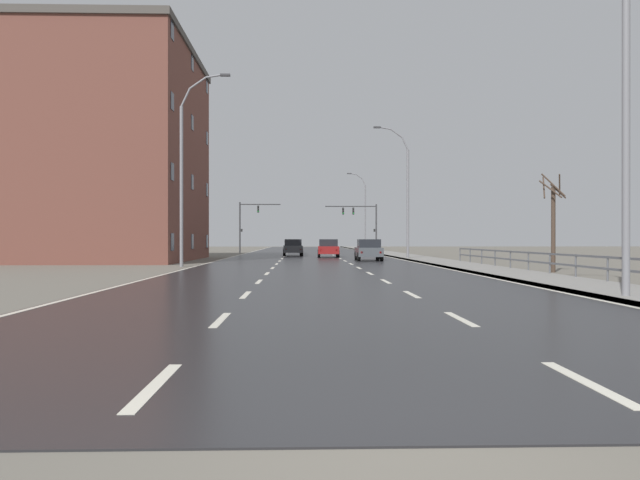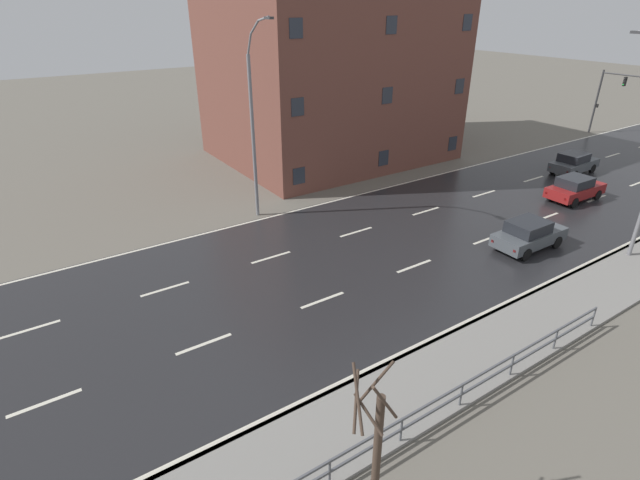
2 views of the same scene
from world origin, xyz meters
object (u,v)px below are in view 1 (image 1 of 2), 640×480
street_lamp_left_bank (185,173)px  car_distant (293,247)px  street_lamp_distant (364,213)px  brick_building (97,154)px  traffic_signal_right (363,219)px  car_mid_centre (369,250)px  street_lamp_foreground (620,101)px  car_near_left (328,248)px  traffic_signal_left (247,220)px  street_lamp_midground (405,194)px

street_lamp_left_bank → car_distant: size_ratio=2.65×
street_lamp_distant → brick_building: (-23.31, -35.28, 2.84)m
traffic_signal_right → car_mid_centre: (-2.20, -26.72, -3.15)m
brick_building → street_lamp_foreground: bearing=-52.8°
street_lamp_left_bank → car_near_left: street_lamp_left_bank is taller
traffic_signal_left → car_distant: 14.66m
car_mid_centre → street_lamp_distant: bearing=85.6°
street_lamp_left_bank → car_mid_centre: (11.53, 9.74, -4.56)m
street_lamp_distant → traffic_signal_right: 9.87m
street_lamp_foreground → street_lamp_left_bank: bearing=126.9°
traffic_signal_left → car_mid_centre: (11.17, -26.78, -3.04)m
street_lamp_distant → car_mid_centre: size_ratio=2.50×
street_lamp_distant → street_lamp_left_bank: size_ratio=0.94×
street_lamp_midground → street_lamp_left_bank: (-14.81, -13.20, 0.27)m
traffic_signal_left → car_mid_centre: traffic_signal_left is taller
traffic_signal_left → street_lamp_distant: bearing=33.8°
traffic_signal_left → car_distant: bearing=-67.7°
street_lamp_distant → brick_building: bearing=-123.5°
street_lamp_distant → car_distant: bearing=-111.5°
street_lamp_distant → car_mid_centre: bearing=-95.2°
traffic_signal_left → car_mid_centre: bearing=-67.4°
street_lamp_foreground → brick_building: size_ratio=0.61×
car_distant → brick_building: 20.15m
traffic_signal_left → car_distant: (5.45, -13.27, -3.04)m
street_lamp_distant → street_lamp_foreground: bearing=-90.0°
street_lamp_foreground → street_lamp_distant: 66.00m
street_lamp_foreground → traffic_signal_right: bearing=91.1°
car_mid_centre → street_lamp_midground: bearing=47.3°
street_lamp_distant → street_lamp_midground: bearing=-90.1°
street_lamp_midground → traffic_signal_left: size_ratio=1.79×
traffic_signal_right → brick_building: size_ratio=0.35×
car_mid_centre → traffic_signal_left: bearing=113.4°
street_lamp_distant → car_distant: (-9.04, -22.95, -4.25)m
street_lamp_midground → car_distant: bearing=131.8°
traffic_signal_right → car_near_left: 19.12m
car_distant → brick_building: size_ratio=0.24×
car_near_left → street_lamp_midground: bearing=-39.2°
street_lamp_foreground → car_distant: size_ratio=2.52×
street_lamp_foreground → street_lamp_midground: 33.00m
traffic_signal_right → traffic_signal_left: size_ratio=1.03×
street_lamp_foreground → traffic_signal_left: size_ratio=1.80×
car_mid_centre → brick_building: brick_building is taller
car_near_left → car_mid_centre: bearing=-71.7°
street_lamp_midground → car_mid_centre: (-3.28, -3.46, -4.29)m
street_lamp_distant → car_mid_centre: street_lamp_distant is taller
street_lamp_foreground → car_mid_centre: bearing=96.4°
street_lamp_foreground → traffic_signal_left: bearing=104.4°
traffic_signal_right → car_distant: traffic_signal_right is taller
traffic_signal_left → car_mid_centre: size_ratio=1.42×
traffic_signal_left → brick_building: 27.38m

